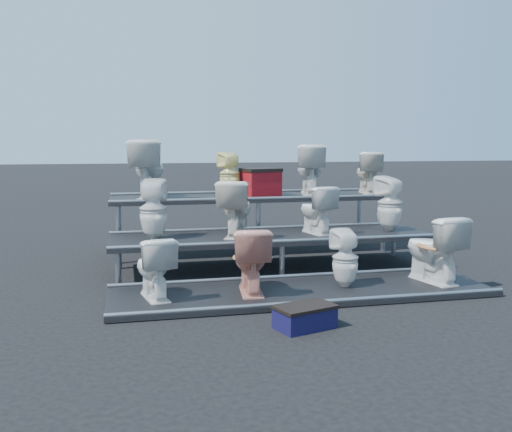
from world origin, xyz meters
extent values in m
plane|color=black|center=(0.00, 0.00, 0.00)|extent=(80.00, 80.00, 0.00)
cube|color=black|center=(0.00, -1.30, 0.03)|extent=(4.20, 1.20, 0.06)
cube|color=black|center=(0.00, 0.00, 0.23)|extent=(4.20, 1.20, 0.46)
cube|color=black|center=(0.00, 1.30, 0.43)|extent=(4.20, 1.20, 0.86)
imported|color=silver|center=(-1.61, -1.30, 0.38)|extent=(0.48, 0.70, 0.65)
imported|color=tan|center=(-0.58, -1.30, 0.42)|extent=(0.48, 0.74, 0.72)
imported|color=silver|center=(0.50, -1.30, 0.38)|extent=(0.31, 0.31, 0.65)
imported|color=silver|center=(1.59, -1.30, 0.45)|extent=(0.57, 0.83, 0.78)
imported|color=silver|center=(-1.54, 0.00, 0.84)|extent=(0.41, 0.41, 0.76)
imported|color=silver|center=(-0.49, 0.00, 0.83)|extent=(0.63, 0.81, 0.73)
imported|color=silver|center=(0.60, 0.00, 0.78)|extent=(0.45, 0.67, 0.64)
imported|color=silver|center=(1.67, 0.00, 0.84)|extent=(0.44, 0.45, 0.75)
imported|color=silver|center=(-1.54, 1.30, 1.28)|extent=(0.62, 0.90, 0.84)
imported|color=#F3EA9A|center=(-0.33, 1.30, 1.20)|extent=(0.38, 0.39, 0.68)
imported|color=silver|center=(0.94, 1.30, 1.25)|extent=(0.59, 0.83, 0.77)
imported|color=silver|center=(1.91, 1.30, 1.19)|extent=(0.49, 0.71, 0.66)
cube|color=maroon|center=(0.13, 1.22, 1.05)|extent=(0.60, 0.53, 0.37)
cube|color=#110E35|center=(-0.32, -2.41, 0.09)|extent=(0.58, 0.45, 0.18)
camera|label=1|loc=(-1.87, -7.17, 1.67)|focal=40.00mm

